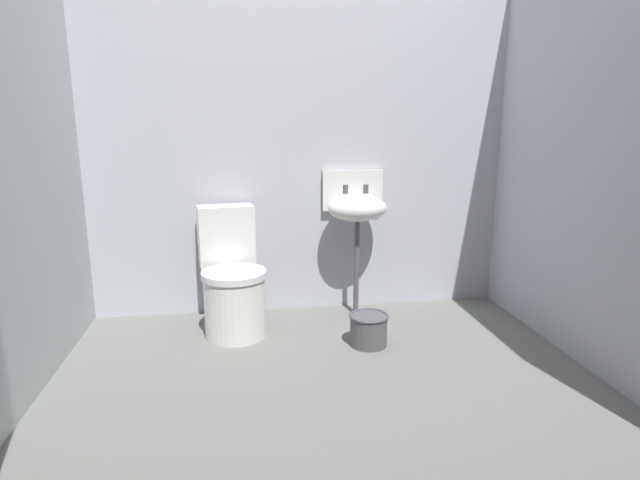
{
  "coord_description": "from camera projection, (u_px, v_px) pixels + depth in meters",
  "views": [
    {
      "loc": [
        -0.39,
        -2.37,
        1.32
      ],
      "look_at": [
        0.0,
        0.29,
        0.7
      ],
      "focal_mm": 29.09,
      "sensor_mm": 36.0,
      "label": 1
    }
  ],
  "objects": [
    {
      "name": "bucket",
      "position": [
        369.0,
        329.0,
        3.11
      ],
      "size": [
        0.24,
        0.24,
        0.19
      ],
      "color": "#504D50",
      "rests_on": "ground"
    },
    {
      "name": "sink",
      "position": [
        356.0,
        207.0,
        3.48
      ],
      "size": [
        0.42,
        0.35,
        0.99
      ],
      "color": "#504D50",
      "rests_on": "ground"
    },
    {
      "name": "ground_plane",
      "position": [
        328.0,
        394.0,
        2.64
      ],
      "size": [
        3.25,
        2.74,
        0.08
      ],
      "primitive_type": "cube",
      "color": "slate"
    },
    {
      "name": "wall_right",
      "position": [
        607.0,
        155.0,
        2.68
      ],
      "size": [
        0.1,
        2.54,
        2.29
      ],
      "primitive_type": "cube",
      "color": "#A8AAB8",
      "rests_on": "ground"
    },
    {
      "name": "toilet_near_wall",
      "position": [
        232.0,
        282.0,
        3.28
      ],
      "size": [
        0.47,
        0.64,
        0.78
      ],
      "rotation": [
        0.0,
        0.0,
        3.3
      ],
      "color": "silver",
      "rests_on": "ground"
    },
    {
      "name": "wall_back",
      "position": [
        300.0,
        147.0,
        3.55
      ],
      "size": [
        3.25,
        0.1,
        2.29
      ],
      "primitive_type": "cube",
      "color": "#AFB1BB",
      "rests_on": "ground"
    }
  ]
}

